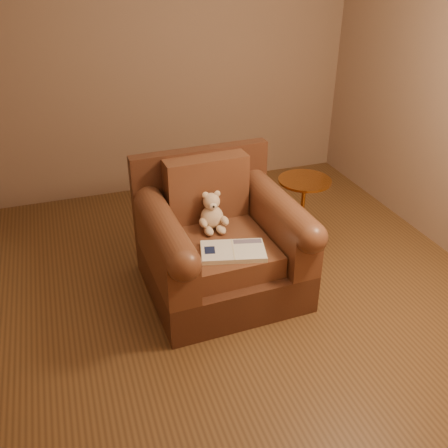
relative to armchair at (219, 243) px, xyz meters
name	(u,v)px	position (x,y,z in m)	size (l,w,h in m)	color
floor	(228,286)	(0.06, -0.04, -0.39)	(4.00, 4.00, 0.00)	brown
room	(229,65)	(0.06, -0.04, 1.33)	(4.02, 4.02, 2.71)	#8C6C56
armchair	(219,243)	(0.00, 0.00, 0.00)	(1.15, 1.09, 1.00)	#4A2718
teddy_bear	(212,215)	(-0.02, 0.09, 0.20)	(0.22, 0.25, 0.30)	beige
guidebook	(233,251)	(0.00, -0.30, 0.11)	(0.50, 0.37, 0.04)	beige
side_table	(302,210)	(0.88, 0.36, -0.05)	(0.45, 0.45, 0.63)	#C58036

